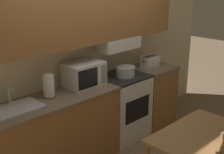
{
  "coord_description": "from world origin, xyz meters",
  "views": [
    {
      "loc": [
        -2.46,
        -3.1,
        2.28
      ],
      "look_at": [
        0.05,
        -0.54,
        1.08
      ],
      "focal_mm": 50.0,
      "sensor_mm": 36.0,
      "label": 1
    }
  ],
  "objects": [
    {
      "name": "microwave",
      "position": [
        -0.12,
        -0.21,
        1.09
      ],
      "size": [
        0.48,
        0.36,
        0.3
      ],
      "color": "silver",
      "rests_on": "lower_counter_main"
    },
    {
      "name": "paper_towel_roll",
      "position": [
        -0.65,
        -0.22,
        1.07
      ],
      "size": [
        0.15,
        0.15,
        0.27
      ],
      "color": "black",
      "rests_on": "lower_counter_main"
    },
    {
      "name": "lower_counter_main",
      "position": [
        -0.65,
        -0.29,
        0.47
      ],
      "size": [
        1.63,
        0.59,
        0.93
      ],
      "color": "#936033",
      "rests_on": "ground_plane"
    },
    {
      "name": "toaster",
      "position": [
        1.13,
        -0.26,
        1.02
      ],
      "size": [
        0.29,
        0.17,
        0.16
      ],
      "color": "silver",
      "rests_on": "lower_counter_right_stub"
    },
    {
      "name": "ground_plane",
      "position": [
        0.0,
        0.0,
        0.0
      ],
      "size": [
        16.0,
        16.0,
        0.0
      ],
      "primitive_type": "plane",
      "color": "#7F664C"
    },
    {
      "name": "lower_counter_right_stub",
      "position": [
        1.16,
        -0.29,
        0.47
      ],
      "size": [
        0.62,
        0.59,
        0.93
      ],
      "color": "#936033",
      "rests_on": "ground_plane"
    },
    {
      "name": "wall_back",
      "position": [
        0.01,
        -0.07,
        1.54
      ],
      "size": [
        5.31,
        0.38,
        2.55
      ],
      "color": "beige",
      "rests_on": "ground_plane"
    },
    {
      "name": "stove_range",
      "position": [
        0.51,
        -0.28,
        0.47
      ],
      "size": [
        0.67,
        0.57,
        0.93
      ],
      "color": "silver",
      "rests_on": "ground_plane"
    },
    {
      "name": "dining_table",
      "position": [
        0.13,
        -1.7,
        0.63
      ],
      "size": [
        1.05,
        0.6,
        0.75
      ],
      "color": "#9E7042",
      "rests_on": "ground_plane"
    },
    {
      "name": "sink_basin",
      "position": [
        -1.1,
        -0.29,
        0.95
      ],
      "size": [
        0.52,
        0.36,
        0.21
      ],
      "color": "#B7BABF",
      "rests_on": "lower_counter_main"
    },
    {
      "name": "cooking_pot",
      "position": [
        0.51,
        -0.33,
        1.01
      ],
      "size": [
        0.34,
        0.27,
        0.14
      ],
      "color": "#B7BABF",
      "rests_on": "stove_range"
    }
  ]
}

